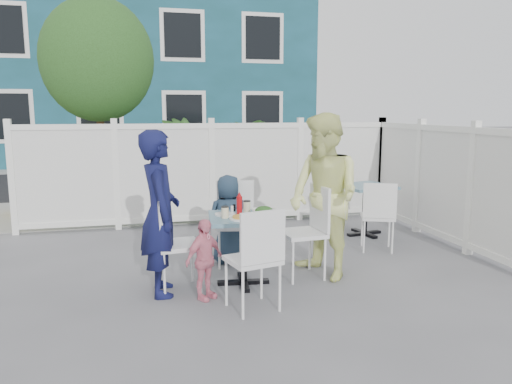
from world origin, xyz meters
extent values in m
plane|color=slate|center=(0.00, 0.00, 0.00)|extent=(80.00, 80.00, 0.00)
cube|color=gray|center=(0.00, 3.80, 0.01)|extent=(24.00, 2.60, 0.01)
cube|color=black|center=(0.00, 7.50, 0.00)|extent=(24.00, 5.00, 0.01)
cube|color=gray|center=(0.00, 10.60, 0.01)|extent=(24.00, 1.60, 0.01)
cube|color=#17464E|center=(-0.50, 14.00, 3.00)|extent=(11.00, 6.00, 6.00)
cube|color=black|center=(-3.00, 11.02, 1.60)|extent=(1.20, 0.04, 1.40)
cube|color=black|center=(1.00, 11.02, 1.60)|extent=(1.20, 0.04, 1.40)
cube|color=black|center=(-3.00, 11.02, 4.10)|extent=(1.20, 0.04, 1.40)
cube|color=black|center=(1.00, 11.02, 4.10)|extent=(1.20, 0.04, 1.40)
cube|color=white|center=(0.10, 2.40, 0.82)|extent=(5.80, 0.04, 1.40)
cube|color=white|center=(0.10, 2.40, 1.56)|extent=(5.86, 0.08, 0.08)
cube|color=white|center=(0.10, 2.40, 0.06)|extent=(5.86, 0.08, 0.12)
cube|color=white|center=(3.00, 0.60, 0.82)|extent=(0.04, 3.60, 1.40)
cube|color=white|center=(3.00, 0.60, 1.56)|extent=(0.08, 3.66, 0.08)
cube|color=white|center=(3.00, 0.60, 0.06)|extent=(0.08, 3.66, 0.12)
cylinder|color=#382316|center=(-1.60, 3.30, 1.20)|extent=(0.12, 0.12, 2.40)
ellipsoid|color=#214318|center=(-1.60, 3.30, 2.60)|extent=(1.80, 1.62, 1.98)
cube|color=gold|center=(-2.78, 4.00, 0.71)|extent=(0.84, 0.66, 1.43)
imported|color=#214318|center=(-0.24, 3.10, 0.84)|extent=(1.26, 1.26, 1.67)
imported|color=#214318|center=(1.38, 3.00, 0.81)|extent=(1.90, 1.84, 1.62)
cube|color=teal|center=(0.00, -0.41, 0.71)|extent=(0.76, 0.76, 0.04)
cylinder|color=black|center=(0.00, -0.41, 0.36)|extent=(0.08, 0.08, 0.67)
cube|color=black|center=(0.00, -0.41, 0.02)|extent=(0.55, 0.14, 0.04)
cube|color=black|center=(0.00, -0.41, 0.02)|extent=(0.14, 0.55, 0.04)
cube|color=teal|center=(2.16, 1.21, 0.71)|extent=(0.80, 0.80, 0.04)
cylinder|color=black|center=(2.16, 1.21, 0.36)|extent=(0.08, 0.08, 0.67)
cube|color=black|center=(2.16, 1.21, 0.02)|extent=(0.55, 0.17, 0.04)
cube|color=black|center=(2.16, 1.21, 0.02)|extent=(0.17, 0.55, 0.04)
cube|color=white|center=(-0.67, -0.43, 0.47)|extent=(0.47, 0.48, 0.04)
cube|color=white|center=(-0.86, -0.46, 0.73)|extent=(0.08, 0.44, 0.47)
cylinder|color=white|center=(-0.51, -0.23, 0.24)|extent=(0.03, 0.03, 0.47)
cylinder|color=white|center=(-0.47, -0.60, 0.24)|extent=(0.03, 0.03, 0.47)
cylinder|color=white|center=(-0.86, -0.27, 0.24)|extent=(0.03, 0.03, 0.47)
cylinder|color=white|center=(-0.82, -0.64, 0.24)|extent=(0.03, 0.03, 0.47)
cube|color=white|center=(0.67, -0.34, 0.49)|extent=(0.47, 0.49, 0.04)
cube|color=white|center=(0.88, -0.32, 0.76)|extent=(0.07, 0.46, 0.49)
cylinder|color=white|center=(0.50, -0.55, 0.24)|extent=(0.03, 0.03, 0.49)
cylinder|color=white|center=(0.47, -0.16, 0.24)|extent=(0.03, 0.03, 0.49)
cylinder|color=white|center=(0.87, -0.52, 0.24)|extent=(0.03, 0.03, 0.49)
cylinder|color=white|center=(0.84, -0.13, 0.24)|extent=(0.03, 0.03, 0.49)
cube|color=white|center=(0.06, 0.27, 0.47)|extent=(0.51, 0.50, 0.04)
cube|color=white|center=(0.09, 0.46, 0.74)|extent=(0.44, 0.11, 0.47)
cylinder|color=white|center=(0.21, 0.06, 0.24)|extent=(0.03, 0.03, 0.47)
cylinder|color=white|center=(-0.16, 0.12, 0.24)|extent=(0.03, 0.03, 0.47)
cylinder|color=white|center=(0.28, 0.41, 0.24)|extent=(0.03, 0.03, 0.47)
cylinder|color=white|center=(-0.10, 0.48, 0.24)|extent=(0.03, 0.03, 0.47)
cube|color=white|center=(-0.05, -1.07, 0.46)|extent=(0.52, 0.51, 0.04)
cube|color=white|center=(0.00, -1.26, 0.72)|extent=(0.43, 0.14, 0.46)
cylinder|color=white|center=(-0.27, -0.95, 0.23)|extent=(0.02, 0.02, 0.46)
cylinder|color=white|center=(0.09, -0.86, 0.23)|extent=(0.02, 0.02, 0.46)
cylinder|color=white|center=(-0.19, -1.29, 0.23)|extent=(0.02, 0.02, 0.46)
cylinder|color=white|center=(0.17, -1.20, 0.23)|extent=(0.02, 0.02, 0.46)
cube|color=white|center=(1.96, 0.44, 0.44)|extent=(0.53, 0.51, 0.04)
cube|color=white|center=(1.90, 0.27, 0.69)|extent=(0.39, 0.18, 0.44)
cylinder|color=white|center=(1.86, 0.66, 0.22)|extent=(0.02, 0.02, 0.44)
cylinder|color=white|center=(2.19, 0.53, 0.22)|extent=(0.02, 0.02, 0.44)
cylinder|color=white|center=(1.74, 0.35, 0.22)|extent=(0.02, 0.02, 0.44)
cylinder|color=white|center=(2.07, 0.22, 0.22)|extent=(0.02, 0.02, 0.44)
imported|color=#10133F|center=(-0.84, -0.47, 0.81)|extent=(0.40, 0.60, 1.63)
imported|color=#EAF744|center=(0.90, -0.38, 0.89)|extent=(0.93, 1.04, 1.78)
imported|color=#213348|center=(-0.01, 0.37, 0.53)|extent=(0.54, 0.38, 1.06)
imported|color=pink|center=(-0.45, -0.73, 0.39)|extent=(0.48, 0.43, 0.79)
cylinder|color=white|center=(-0.04, -0.56, 0.74)|extent=(0.26, 0.26, 0.02)
cylinder|color=white|center=(-0.17, -0.32, 0.74)|extent=(0.22, 0.22, 0.01)
imported|color=white|center=(0.23, -0.42, 0.76)|extent=(0.25, 0.25, 0.06)
cylinder|color=beige|center=(-0.19, -0.46, 0.78)|extent=(0.07, 0.07, 0.11)
cylinder|color=beige|center=(0.09, -0.22, 0.79)|extent=(0.08, 0.08, 0.11)
cylinder|color=#AC0B11|center=(-0.02, -0.33, 0.83)|extent=(0.06, 0.06, 0.19)
cylinder|color=white|center=(-0.07, -0.19, 0.76)|extent=(0.03, 0.03, 0.07)
cylinder|color=black|center=(-0.04, -0.13, 0.77)|extent=(0.03, 0.03, 0.07)
camera|label=1|loc=(-1.03, -5.32, 1.82)|focal=35.00mm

